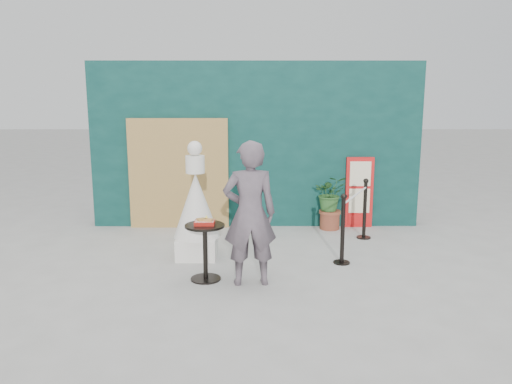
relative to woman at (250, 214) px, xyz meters
The scene contains 10 objects.
ground 0.94m from the woman, 56.01° to the right, with size 60.00×60.00×0.00m, color #ADAAA5.
back_wall 3.08m from the woman, 88.45° to the left, with size 6.00×0.30×3.00m, color #0A302D.
bamboo_fence 3.11m from the woman, 115.06° to the left, with size 1.80×0.08×2.00m, color tan.
woman is the anchor object (origin of this frame).
menu_board 3.47m from the woman, 55.02° to the left, with size 0.50×0.07×1.30m.
statue 1.37m from the woman, 126.68° to the left, with size 0.68×0.68×1.75m.
cafe_table 0.74m from the woman, 166.21° to the left, with size 0.52×0.52×0.75m.
food_basket 0.62m from the woman, 165.95° to the left, with size 0.26×0.19×0.11m.
planter 3.07m from the woman, 61.99° to the left, with size 0.58×0.50×0.99m.
stanchion_barrier 2.22m from the woman, 41.52° to the left, with size 0.84×1.54×1.03m.
Camera 1 is at (-0.02, -6.01, 2.40)m, focal length 35.00 mm.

